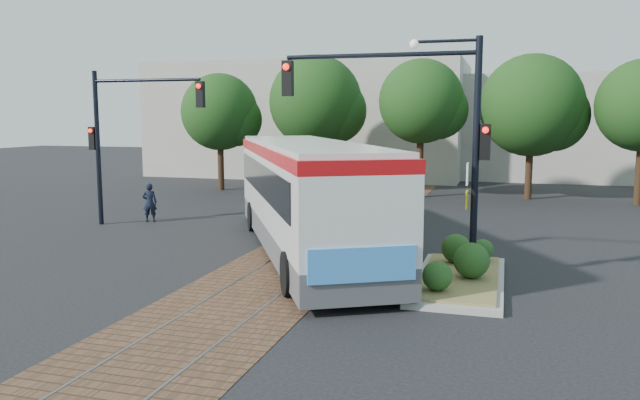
% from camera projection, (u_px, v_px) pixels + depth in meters
% --- Properties ---
extents(ground, '(120.00, 120.00, 0.00)m').
position_uv_depth(ground, '(295.00, 262.00, 18.30)').
color(ground, black).
rests_on(ground, ground).
extents(trackbed, '(3.60, 40.00, 0.02)m').
position_uv_depth(trackbed, '(331.00, 237.00, 22.10)').
color(trackbed, brown).
rests_on(trackbed, ground).
extents(tree_row, '(26.40, 5.60, 7.67)m').
position_uv_depth(tree_row, '(417.00, 105.00, 32.91)').
color(tree_row, '#382314').
rests_on(tree_row, ground).
extents(warehouses, '(40.00, 13.00, 8.00)m').
position_uv_depth(warehouses, '(416.00, 123.00, 45.25)').
color(warehouses, '#ADA899').
rests_on(warehouses, ground).
extents(city_bus, '(8.59, 12.72, 3.48)m').
position_uv_depth(city_bus, '(306.00, 191.00, 19.42)').
color(city_bus, '#4A4A4D').
rests_on(city_bus, ground).
extents(traffic_island, '(2.20, 5.20, 1.13)m').
position_uv_depth(traffic_island, '(461.00, 270.00, 16.04)').
color(traffic_island, gray).
rests_on(traffic_island, ground).
extents(signal_pole_main, '(5.49, 0.46, 6.00)m').
position_uv_depth(signal_pole_main, '(427.00, 120.00, 15.88)').
color(signal_pole_main, black).
rests_on(signal_pole_main, ground).
extents(signal_pole_left, '(4.99, 0.34, 6.00)m').
position_uv_depth(signal_pole_left, '(122.00, 127.00, 23.95)').
color(signal_pole_left, black).
rests_on(signal_pole_left, ground).
extents(officer, '(0.67, 0.56, 1.58)m').
position_uv_depth(officer, '(150.00, 203.00, 25.23)').
color(officer, black).
rests_on(officer, ground).
extents(parked_car, '(4.67, 2.66, 1.28)m').
position_uv_depth(parked_car, '(324.00, 188.00, 31.73)').
color(parked_car, black).
rests_on(parked_car, ground).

